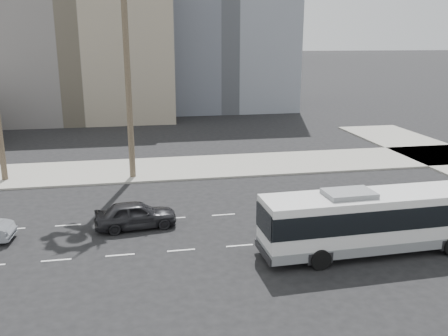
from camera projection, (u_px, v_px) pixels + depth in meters
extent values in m
plane|color=black|center=(240.00, 246.00, 24.54)|extent=(700.00, 700.00, 0.00)
cube|color=gray|center=(199.00, 167.00, 39.21)|extent=(120.00, 7.00, 0.15)
cube|color=slate|center=(77.00, 48.00, 62.68)|extent=(24.00, 18.00, 18.00)
cube|color=slate|center=(218.00, 19.00, 71.83)|extent=(20.00, 20.00, 26.00)
cube|color=#BDB4A3|center=(135.00, 15.00, 255.36)|extent=(42.00, 42.00, 44.00)
cube|color=slate|center=(261.00, 2.00, 275.57)|extent=(22.00, 22.00, 60.00)
cube|color=silver|center=(375.00, 218.00, 23.47)|extent=(11.37, 2.86, 2.53)
cube|color=black|center=(375.00, 212.00, 23.38)|extent=(11.43, 2.92, 1.07)
cube|color=slate|center=(373.00, 239.00, 23.76)|extent=(11.39, 2.90, 0.49)
cube|color=slate|center=(349.00, 194.00, 22.85)|extent=(2.39, 1.63, 0.29)
cylinder|color=black|center=(424.00, 228.00, 25.63)|extent=(0.97, 0.29, 0.97)
cylinder|color=black|center=(319.00, 259.00, 22.03)|extent=(0.97, 0.29, 0.97)
cylinder|color=black|center=(301.00, 237.00, 24.39)|extent=(0.97, 0.29, 0.97)
imported|color=#232326|center=(136.00, 215.00, 26.71)|extent=(2.28, 4.68, 1.54)
cylinder|color=brown|center=(127.00, 62.00, 34.03)|extent=(0.47, 0.47, 17.20)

